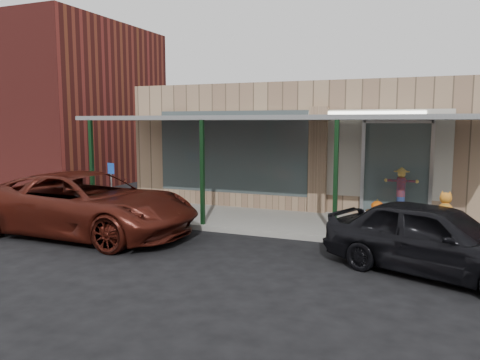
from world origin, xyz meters
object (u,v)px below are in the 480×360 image
at_px(barrel_pumpkin, 377,216).
at_px(handicap_sign, 111,181).
at_px(barrel_scarecrow, 400,203).
at_px(car_maroon, 86,204).
at_px(parked_sedan, 434,239).

bearing_deg(barrel_pumpkin, handicap_sign, -169.82).
relative_size(barrel_scarecrow, car_maroon, 0.26).
distance_m(parked_sedan, car_maroon, 8.34).
relative_size(barrel_scarecrow, handicap_sign, 0.98).
bearing_deg(car_maroon, handicap_sign, 20.51).
distance_m(barrel_scarecrow, parked_sedan, 4.41).
distance_m(barrel_scarecrow, car_maroon, 8.61).
height_order(barrel_scarecrow, parked_sedan, barrel_scarecrow).
xyz_separation_m(parked_sedan, car_maroon, (-8.34, 0.09, 0.11)).
relative_size(barrel_scarecrow, parked_sedan, 0.34).
bearing_deg(barrel_scarecrow, parked_sedan, -86.33).
bearing_deg(handicap_sign, barrel_scarecrow, 35.57).
height_order(barrel_scarecrow, handicap_sign, handicap_sign).
bearing_deg(handicap_sign, car_maroon, -50.56).
distance_m(barrel_pumpkin, car_maroon, 7.71).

